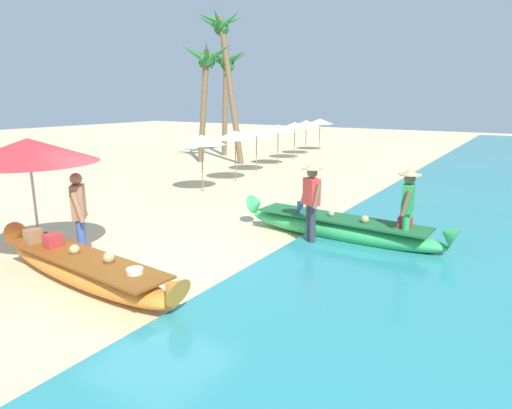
{
  "coord_description": "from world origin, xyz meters",
  "views": [
    {
      "loc": [
        5.99,
        -5.75,
        3.07
      ],
      "look_at": [
        1.17,
        1.81,
        0.9
      ],
      "focal_mm": 30.75,
      "sensor_mm": 36.0,
      "label": 1
    }
  ],
  "objects_px": {
    "boat_orange_foreground": "(83,268)",
    "boat_green_midground": "(340,228)",
    "person_vendor_hatted": "(311,198)",
    "person_tourist_customer": "(79,213)",
    "person_vendor_assistant": "(408,205)",
    "patio_umbrella_large": "(28,151)",
    "palm_tree_leaning_seaward": "(226,69)",
    "palm_tree_mid_cluster": "(206,67)",
    "palm_tree_tall_inland": "(223,43)"
  },
  "relations": [
    {
      "from": "person_vendor_hatted",
      "to": "person_tourist_customer",
      "type": "xyz_separation_m",
      "value": [
        -3.25,
        -3.24,
        -0.06
      ]
    },
    {
      "from": "boat_green_midground",
      "to": "palm_tree_mid_cluster",
      "type": "relative_size",
      "value": 0.88
    },
    {
      "from": "palm_tree_mid_cluster",
      "to": "person_vendor_assistant",
      "type": "bearing_deg",
      "value": -35.09
    },
    {
      "from": "boat_orange_foreground",
      "to": "patio_umbrella_large",
      "type": "distance_m",
      "value": 2.47
    },
    {
      "from": "boat_orange_foreground",
      "to": "person_tourist_customer",
      "type": "xyz_separation_m",
      "value": [
        -0.86,
        0.63,
        0.71
      ]
    },
    {
      "from": "boat_green_midground",
      "to": "palm_tree_mid_cluster",
      "type": "height_order",
      "value": "palm_tree_mid_cluster"
    },
    {
      "from": "person_vendor_hatted",
      "to": "palm_tree_mid_cluster",
      "type": "xyz_separation_m",
      "value": [
        -9.7,
        8.7,
        3.47
      ]
    },
    {
      "from": "boat_orange_foreground",
      "to": "patio_umbrella_large",
      "type": "relative_size",
      "value": 1.95
    },
    {
      "from": "person_vendor_hatted",
      "to": "person_tourist_customer",
      "type": "relative_size",
      "value": 1.03
    },
    {
      "from": "person_tourist_customer",
      "to": "patio_umbrella_large",
      "type": "height_order",
      "value": "patio_umbrella_large"
    },
    {
      "from": "person_vendor_assistant",
      "to": "boat_green_midground",
      "type": "bearing_deg",
      "value": 176.93
    },
    {
      "from": "person_tourist_customer",
      "to": "palm_tree_mid_cluster",
      "type": "distance_m",
      "value": 14.02
    },
    {
      "from": "palm_tree_leaning_seaward",
      "to": "person_vendor_hatted",
      "type": "bearing_deg",
      "value": -47.21
    },
    {
      "from": "person_vendor_assistant",
      "to": "palm_tree_mid_cluster",
      "type": "bearing_deg",
      "value": 144.91
    },
    {
      "from": "person_vendor_assistant",
      "to": "patio_umbrella_large",
      "type": "xyz_separation_m",
      "value": [
        -5.81,
        -4.25,
        1.13
      ]
    },
    {
      "from": "palm_tree_tall_inland",
      "to": "palm_tree_leaning_seaward",
      "type": "distance_m",
      "value": 2.79
    },
    {
      "from": "boat_orange_foreground",
      "to": "palm_tree_tall_inland",
      "type": "height_order",
      "value": "palm_tree_tall_inland"
    },
    {
      "from": "palm_tree_mid_cluster",
      "to": "palm_tree_tall_inland",
      "type": "bearing_deg",
      "value": 45.87
    },
    {
      "from": "person_vendor_hatted",
      "to": "person_vendor_assistant",
      "type": "xyz_separation_m",
      "value": [
        1.82,
        0.6,
        -0.02
      ]
    },
    {
      "from": "boat_green_midground",
      "to": "person_vendor_assistant",
      "type": "height_order",
      "value": "person_vendor_assistant"
    },
    {
      "from": "person_tourist_customer",
      "to": "boat_green_midground",
      "type": "bearing_deg",
      "value": 47.04
    },
    {
      "from": "boat_green_midground",
      "to": "palm_tree_leaning_seaward",
      "type": "bearing_deg",
      "value": 135.59
    },
    {
      "from": "person_vendor_assistant",
      "to": "palm_tree_tall_inland",
      "type": "xyz_separation_m",
      "value": [
        -10.95,
        8.69,
        4.58
      ]
    },
    {
      "from": "palm_tree_tall_inland",
      "to": "palm_tree_mid_cluster",
      "type": "xyz_separation_m",
      "value": [
        -0.57,
        -0.59,
        -1.09
      ]
    },
    {
      "from": "person_tourist_customer",
      "to": "palm_tree_leaning_seaward",
      "type": "bearing_deg",
      "value": 116.58
    },
    {
      "from": "person_vendor_assistant",
      "to": "palm_tree_leaning_seaward",
      "type": "xyz_separation_m",
      "value": [
        -12.42,
        10.85,
        3.6
      ]
    },
    {
      "from": "palm_tree_tall_inland",
      "to": "patio_umbrella_large",
      "type": "bearing_deg",
      "value": -68.34
    },
    {
      "from": "boat_orange_foreground",
      "to": "person_vendor_assistant",
      "type": "relative_size",
      "value": 2.74
    },
    {
      "from": "person_vendor_hatted",
      "to": "palm_tree_tall_inland",
      "type": "relative_size",
      "value": 0.25
    },
    {
      "from": "boat_orange_foreground",
      "to": "person_vendor_hatted",
      "type": "bearing_deg",
      "value": 58.33
    },
    {
      "from": "patio_umbrella_large",
      "to": "boat_green_midground",
      "type": "bearing_deg",
      "value": 44.57
    },
    {
      "from": "boat_green_midground",
      "to": "palm_tree_leaning_seaward",
      "type": "relative_size",
      "value": 0.87
    },
    {
      "from": "person_vendor_hatted",
      "to": "palm_tree_leaning_seaward",
      "type": "height_order",
      "value": "palm_tree_leaning_seaward"
    },
    {
      "from": "person_vendor_hatted",
      "to": "palm_tree_leaning_seaward",
      "type": "distance_m",
      "value": 16.01
    },
    {
      "from": "palm_tree_tall_inland",
      "to": "palm_tree_leaning_seaward",
      "type": "height_order",
      "value": "palm_tree_tall_inland"
    },
    {
      "from": "person_tourist_customer",
      "to": "person_vendor_assistant",
      "type": "distance_m",
      "value": 6.36
    },
    {
      "from": "patio_umbrella_large",
      "to": "person_vendor_assistant",
      "type": "bearing_deg",
      "value": 36.17
    },
    {
      "from": "boat_orange_foreground",
      "to": "palm_tree_tall_inland",
      "type": "bearing_deg",
      "value": 117.1
    },
    {
      "from": "boat_orange_foreground",
      "to": "person_vendor_hatted",
      "type": "height_order",
      "value": "person_vendor_hatted"
    },
    {
      "from": "boat_green_midground",
      "to": "boat_orange_foreground",
      "type": "bearing_deg",
      "value": -121.53
    },
    {
      "from": "boat_orange_foreground",
      "to": "palm_tree_leaning_seaward",
      "type": "relative_size",
      "value": 0.85
    },
    {
      "from": "boat_green_midground",
      "to": "person_vendor_hatted",
      "type": "bearing_deg",
      "value": -120.68
    },
    {
      "from": "person_tourist_customer",
      "to": "boat_orange_foreground",
      "type": "bearing_deg",
      "value": -36.49
    },
    {
      "from": "boat_orange_foreground",
      "to": "boat_green_midground",
      "type": "xyz_separation_m",
      "value": [
        2.79,
        4.55,
        0.01
      ]
    },
    {
      "from": "boat_orange_foreground",
      "to": "person_vendor_assistant",
      "type": "distance_m",
      "value": 6.19
    },
    {
      "from": "patio_umbrella_large",
      "to": "palm_tree_mid_cluster",
      "type": "xyz_separation_m",
      "value": [
        -5.71,
        12.35,
        2.37
      ]
    },
    {
      "from": "palm_tree_leaning_seaward",
      "to": "palm_tree_mid_cluster",
      "type": "bearing_deg",
      "value": -71.96
    },
    {
      "from": "person_vendor_hatted",
      "to": "palm_tree_tall_inland",
      "type": "bearing_deg",
      "value": 134.5
    },
    {
      "from": "boat_orange_foreground",
      "to": "person_vendor_assistant",
      "type": "xyz_separation_m",
      "value": [
        4.21,
        4.48,
        0.74
      ]
    },
    {
      "from": "person_vendor_hatted",
      "to": "palm_tree_mid_cluster",
      "type": "bearing_deg",
      "value": 138.13
    }
  ]
}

